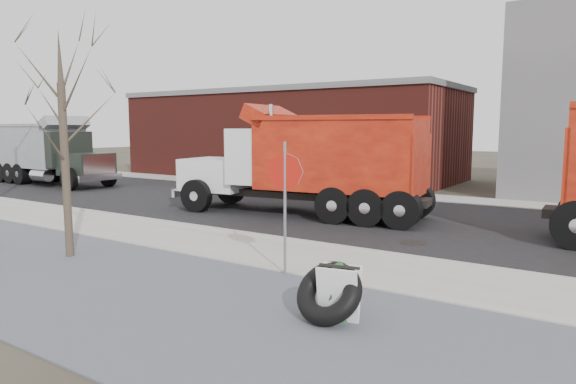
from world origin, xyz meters
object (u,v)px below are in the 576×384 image
Objects in this scene: stop_sign at (285,185)px; dump_truck_grey at (50,151)px; truck_tire at (329,293)px; sandwich_board at (339,293)px; dump_truck_red_b at (308,160)px; fire_hydrant at (339,293)px.

dump_truck_grey is (-19.89, 7.26, -0.05)m from stop_sign.
truck_tire is 1.26× the size of sandwich_board.
sandwich_board is (0.13, 0.08, -0.00)m from truck_tire.
stop_sign is 3.08× the size of sandwich_board.
truck_tire is 0.41× the size of stop_sign.
dump_truck_red_b is at bearing -1.03° from dump_truck_grey.
dump_truck_red_b is (-5.37, 8.18, 1.43)m from truck_tire.
sandwich_board is at bearing -33.78° from stop_sign.
dump_truck_red_b is (-5.43, 7.97, 1.48)m from fire_hydrant.
fire_hydrant is at bearing 116.83° from dump_truck_red_b.
fire_hydrant is at bearing 73.68° from truck_tire.
dump_truck_grey is (-16.49, 0.80, -0.10)m from dump_truck_red_b.
stop_sign is 0.30× the size of dump_truck_red_b.
dump_truck_grey is at bearing 164.02° from stop_sign.
fire_hydrant is 0.15m from sandwich_board.
truck_tire is at bearing -89.57° from fire_hydrant.
truck_tire reaches higher than fire_hydrant.
truck_tire is (-0.06, -0.21, 0.05)m from fire_hydrant.
fire_hydrant is 2.91m from stop_sign.
stop_sign is at bearing 138.93° from truck_tire.
dump_truck_grey reaches higher than stop_sign.
dump_truck_grey reaches higher than fire_hydrant.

